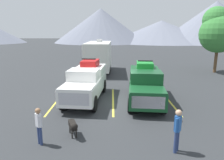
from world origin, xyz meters
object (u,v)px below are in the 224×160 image
at_px(pickup_truck_b, 144,83).
at_px(dog, 72,126).
at_px(camper_trailer_a, 98,55).
at_px(person_a, 176,128).
at_px(pickup_truck_a, 86,81).
at_px(person_b, 38,124).

xyz_separation_m(pickup_truck_b, dog, (-3.93, -4.98, -0.67)).
height_order(pickup_truck_b, camper_trailer_a, camper_trailer_a).
bearing_deg(dog, person_a, -15.73).
bearing_deg(pickup_truck_b, camper_trailer_a, 110.72).
relative_size(person_a, dog, 1.76).
bearing_deg(dog, pickup_truck_b, 51.74).
distance_m(camper_trailer_a, person_a, 16.44).
height_order(pickup_truck_a, person_a, pickup_truck_a).
distance_m(pickup_truck_a, camper_trailer_a, 9.47).
bearing_deg(dog, camper_trailer_a, 89.10).
distance_m(pickup_truck_b, dog, 6.37).
bearing_deg(person_a, dog, 164.27).
bearing_deg(person_b, camper_trailer_a, 84.45).
bearing_deg(pickup_truck_a, pickup_truck_b, -4.74).
distance_m(person_a, person_b, 5.49).
distance_m(person_b, dog, 1.47).
relative_size(pickup_truck_a, camper_trailer_a, 0.75).
height_order(person_b, dog, person_b).
bearing_deg(person_a, pickup_truck_b, 92.55).
bearing_deg(person_b, dog, 26.71).
relative_size(camper_trailer_a, dog, 8.19).
xyz_separation_m(camper_trailer_a, dog, (-0.23, -14.74, -1.41)).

